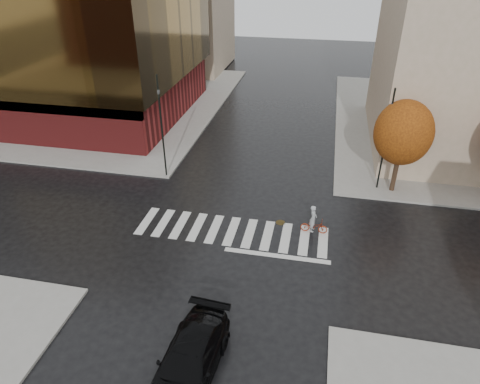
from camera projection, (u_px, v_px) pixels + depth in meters
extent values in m
plane|color=black|center=(230.00, 236.00, 25.65)|extent=(120.00, 120.00, 0.00)
cube|color=gray|center=(86.00, 100.00, 46.94)|extent=(30.00, 30.00, 0.15)
cube|color=silver|center=(232.00, 231.00, 26.07)|extent=(12.00, 3.00, 0.01)
cube|color=maroon|center=(58.00, 89.00, 43.53)|extent=(26.00, 18.00, 4.00)
cube|color=olive|center=(40.00, 4.00, 39.45)|extent=(27.00, 19.00, 12.00)
cylinder|color=black|center=(395.00, 172.00, 29.37)|extent=(0.32, 0.32, 2.80)
ellipsoid|color=#A54D10|center=(403.00, 133.00, 27.88)|extent=(3.80, 3.80, 4.37)
imported|color=black|center=(189.00, 361.00, 17.10)|extent=(2.65, 5.68, 1.60)
imported|color=maroon|center=(314.00, 226.00, 25.78)|extent=(1.64, 0.62, 0.85)
imported|color=#9FA2A7|center=(313.00, 218.00, 25.51)|extent=(0.44, 0.65, 1.73)
cylinder|color=black|center=(162.00, 128.00, 30.06)|extent=(0.12, 0.12, 7.53)
imported|color=black|center=(158.00, 90.00, 28.66)|extent=(0.23, 0.21, 0.94)
cylinder|color=black|center=(385.00, 141.00, 28.55)|extent=(0.12, 0.12, 7.18)
imported|color=black|center=(393.00, 103.00, 27.22)|extent=(0.15, 0.18, 0.90)
cylinder|color=yellow|center=(139.00, 147.00, 35.60)|extent=(0.21, 0.21, 0.53)
sphere|color=yellow|center=(139.00, 144.00, 35.46)|extent=(0.23, 0.23, 0.23)
cylinder|color=#433518|center=(280.00, 223.00, 26.85)|extent=(0.76, 0.76, 0.01)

